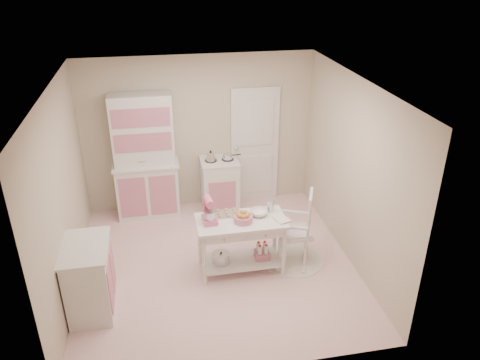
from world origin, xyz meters
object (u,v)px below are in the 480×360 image
Objects in this scene: base_cabinet at (90,278)px; work_table at (241,245)px; stove at (220,185)px; stand_mixer at (209,211)px; hutch at (145,157)px; rocking_chair at (294,226)px; bread_basket at (243,219)px.

base_cabinet reaches higher than work_table.
stove and base_cabinet have the same top height.
stove is at bearing 71.90° from stand_mixer.
hutch reaches higher than stand_mixer.
stove is 1.00× the size of base_cabinet.
base_cabinet is at bearing -146.87° from rocking_chair.
stove is at bearing 90.95° from work_table.
stove is 0.77× the size of work_table.
bread_basket is (0.44, -0.07, -0.12)m from stand_mixer.
hutch is at bearing 161.54° from rocking_chair.
work_table is (1.95, 0.44, -0.06)m from base_cabinet.
stove is 0.84× the size of rocking_chair.
base_cabinet is (-1.92, -2.20, 0.00)m from stove.
stove reaches higher than work_table.
stove is at bearing 91.56° from bread_basket.
base_cabinet is 1.68m from stand_mixer.
hutch is at bearing 177.61° from stove.
bread_basket is at bearing -68.20° from work_table.
rocking_chair is 1.27m from stand_mixer.
rocking_chair reaches higher than bread_basket.
work_table is at bearing -55.79° from hutch.
rocking_chair is at bearing 10.91° from bread_basket.
hutch is 2.28m from work_table.
stand_mixer is (-1.20, -0.08, 0.42)m from rocking_chair.
hutch is 2.26× the size of base_cabinet.
bread_basket is at bearing -147.11° from rocking_chair.
hutch is at bearing 124.21° from work_table.
rocking_chair is 0.80m from work_table.
work_table is 0.71m from stand_mixer.
rocking_chair is at bearing 11.15° from base_cabinet.
stand_mixer is (-0.39, -1.74, 0.51)m from stove.
hutch reaches higher than stove.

